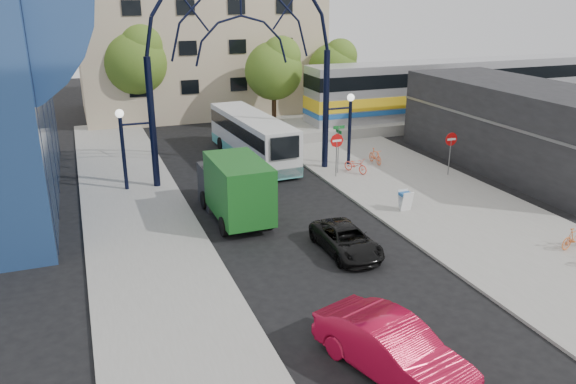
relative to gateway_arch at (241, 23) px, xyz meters
name	(u,v)px	position (x,y,z in m)	size (l,w,h in m)	color
ground	(358,291)	(0.00, -14.00, -8.56)	(120.00, 120.00, 0.00)	black
sidewalk_east	(472,219)	(8.00, -10.00, -8.50)	(8.00, 56.00, 0.12)	gray
plaza_west	(150,250)	(-6.50, -8.00, -8.50)	(5.00, 50.00, 0.12)	gray
gateway_arch	(241,23)	(0.00, 0.00, 0.00)	(13.64, 0.44, 12.10)	black
stop_sign	(337,145)	(4.80, -2.00, -6.56)	(0.80, 0.07, 2.50)	slate
do_not_enter_sign	(451,143)	(11.00, -4.00, -6.58)	(0.76, 0.07, 2.48)	slate
street_name_sign	(339,139)	(5.20, -1.40, -6.43)	(0.70, 0.70, 2.80)	slate
sandwich_board	(405,198)	(5.60, -8.02, -7.81)	(0.55, 0.61, 0.99)	white
commercial_block_east	(522,127)	(16.00, -4.00, -6.06)	(6.00, 16.00, 5.00)	black
apartment_block	(196,30)	(2.00, 20.97, -1.55)	(20.00, 12.10, 14.00)	#CCAD8D
train_platform	(452,118)	(20.00, 8.00, -8.16)	(32.00, 5.00, 0.80)	gray
train_car	(455,87)	(20.00, 8.00, -5.66)	(25.10, 3.05, 4.20)	#B7B7BC
tree_north_a	(275,67)	(6.12, 11.93, -3.95)	(4.48, 4.48, 7.00)	#382314
tree_north_b	(136,58)	(-3.88, 15.93, -3.29)	(5.12, 5.12, 8.00)	#382314
tree_north_c	(335,65)	(12.12, 13.93, -4.28)	(4.16, 4.16, 6.50)	#382314
city_bus	(252,137)	(1.49, 3.38, -7.08)	(2.89, 10.42, 2.83)	silver
green_truck	(234,187)	(-2.21, -5.70, -7.05)	(2.40, 6.01, 3.02)	black
black_suv	(346,240)	(0.98, -11.00, -8.00)	(1.84, 4.00, 1.11)	black
red_sedan	(393,349)	(-1.28, -18.42, -7.75)	(1.70, 4.88, 1.61)	#A70A2A
bike_near_a	(356,165)	(6.20, -1.73, -8.00)	(0.58, 1.67, 0.88)	#FB4732
bike_near_b	(375,156)	(8.16, -0.51, -7.98)	(0.43, 1.53, 0.92)	orange
bike_far_b	(574,238)	(9.81, -14.13, -7.98)	(0.43, 1.52, 0.91)	#D3652A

